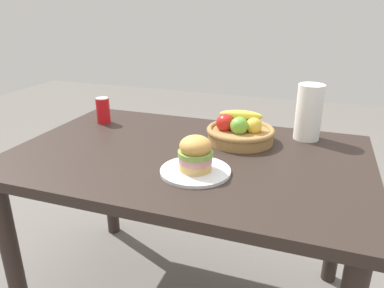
{
  "coord_description": "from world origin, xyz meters",
  "views": [
    {
      "loc": [
        0.46,
        -1.26,
        1.31
      ],
      "look_at": [
        0.03,
        -0.05,
        0.81
      ],
      "focal_mm": 34.31,
      "sensor_mm": 36.0,
      "label": 1
    }
  ],
  "objects_px": {
    "soda_can": "(103,110)",
    "fruit_basket": "(240,131)",
    "plate": "(195,171)",
    "sandwich": "(195,153)",
    "paper_towel_roll": "(309,112)"
  },
  "relations": [
    {
      "from": "soda_can",
      "to": "fruit_basket",
      "type": "distance_m",
      "value": 0.69
    },
    {
      "from": "plate",
      "to": "sandwich",
      "type": "xyz_separation_m",
      "value": [
        0.0,
        0.0,
        0.07
      ]
    },
    {
      "from": "soda_can",
      "to": "paper_towel_roll",
      "type": "xyz_separation_m",
      "value": [
        0.96,
        0.1,
        0.06
      ]
    },
    {
      "from": "sandwich",
      "to": "soda_can",
      "type": "bearing_deg",
      "value": 147.75
    },
    {
      "from": "plate",
      "to": "soda_can",
      "type": "height_order",
      "value": "soda_can"
    },
    {
      "from": "soda_can",
      "to": "paper_towel_roll",
      "type": "distance_m",
      "value": 0.97
    },
    {
      "from": "fruit_basket",
      "to": "paper_towel_roll",
      "type": "distance_m",
      "value": 0.31
    },
    {
      "from": "plate",
      "to": "soda_can",
      "type": "xyz_separation_m",
      "value": [
        -0.61,
        0.39,
        0.06
      ]
    },
    {
      "from": "plate",
      "to": "sandwich",
      "type": "bearing_deg",
      "value": 0.0
    },
    {
      "from": "soda_can",
      "to": "paper_towel_roll",
      "type": "relative_size",
      "value": 0.53
    },
    {
      "from": "sandwich",
      "to": "soda_can",
      "type": "xyz_separation_m",
      "value": [
        -0.61,
        0.39,
        -0.01
      ]
    },
    {
      "from": "plate",
      "to": "sandwich",
      "type": "distance_m",
      "value": 0.07
    },
    {
      "from": "fruit_basket",
      "to": "plate",
      "type": "bearing_deg",
      "value": -102.31
    },
    {
      "from": "paper_towel_roll",
      "to": "sandwich",
      "type": "bearing_deg",
      "value": -125.39
    },
    {
      "from": "sandwich",
      "to": "paper_towel_roll",
      "type": "bearing_deg",
      "value": 54.61
    }
  ]
}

